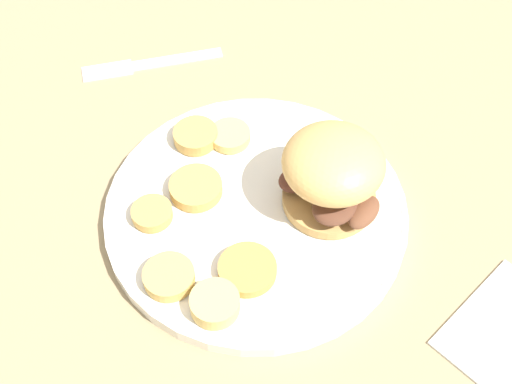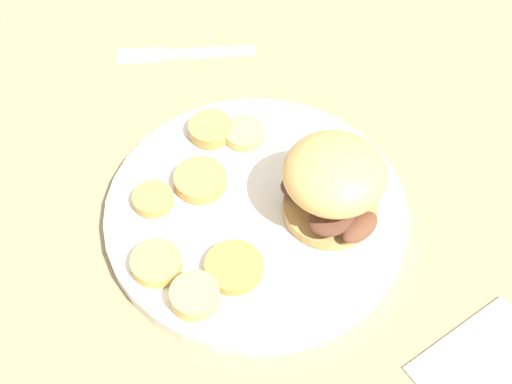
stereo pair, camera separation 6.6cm
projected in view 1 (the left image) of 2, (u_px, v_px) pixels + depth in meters
name	position (u px, v px, depth m)	size (l,w,h in m)	color
ground_plane	(256.00, 217.00, 0.70)	(4.00, 4.00, 0.00)	#937F5B
dinner_plate	(256.00, 212.00, 0.69)	(0.29, 0.29, 0.02)	white
sandwich	(332.00, 175.00, 0.65)	(0.10, 0.10, 0.08)	tan
potato_round_0	(230.00, 136.00, 0.73)	(0.04, 0.04, 0.01)	#DBB766
potato_round_1	(247.00, 269.00, 0.64)	(0.05, 0.05, 0.01)	#BC8942
potato_round_2	(169.00, 277.00, 0.63)	(0.05, 0.05, 0.01)	tan
potato_round_3	(152.00, 211.00, 0.67)	(0.04, 0.04, 0.01)	tan
potato_round_4	(215.00, 304.00, 0.61)	(0.04, 0.04, 0.02)	#DBB766
potato_round_5	(196.00, 188.00, 0.69)	(0.05, 0.05, 0.01)	tan
potato_round_6	(196.00, 136.00, 0.73)	(0.05, 0.05, 0.01)	tan
fork	(150.00, 63.00, 0.82)	(0.16, 0.04, 0.00)	silver
napkin	(504.00, 327.00, 0.62)	(0.12, 0.08, 0.01)	white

